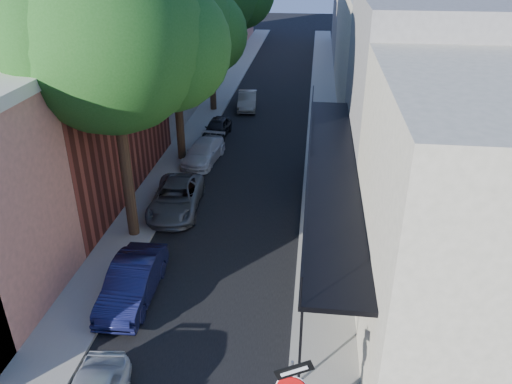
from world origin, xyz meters
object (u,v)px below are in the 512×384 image
(oak_near, at_px, (124,39))
(parked_car_d, at_px, (204,152))
(oak_mid, at_px, (182,28))
(parked_car_e, at_px, (217,128))
(parked_car_f, at_px, (247,100))
(parked_car_b, at_px, (132,282))
(parked_car_c, at_px, (176,198))

(oak_near, height_order, parked_car_d, oak_near)
(oak_near, height_order, oak_mid, oak_near)
(parked_car_e, height_order, parked_car_f, parked_car_f)
(oak_near, xyz_separation_m, parked_car_b, (0.91, -4.17, -7.21))
(parked_car_b, bearing_deg, parked_car_e, 89.09)
(parked_car_c, relative_size, parked_car_e, 1.36)
(parked_car_b, height_order, parked_car_f, parked_car_b)
(parked_car_b, xyz_separation_m, parked_car_c, (-0.15, 6.22, -0.05))
(parked_car_e, bearing_deg, parked_car_f, 82.66)
(parked_car_c, distance_m, parked_car_e, 9.51)
(parked_car_c, height_order, parked_car_f, parked_car_c)
(oak_near, height_order, parked_car_f, oak_near)
(parked_car_c, distance_m, parked_car_f, 15.46)
(parked_car_f, bearing_deg, oak_near, -101.47)
(oak_mid, xyz_separation_m, parked_car_d, (0.87, -0.34, -6.48))
(parked_car_b, distance_m, parked_car_f, 21.66)
(parked_car_f, bearing_deg, oak_mid, -106.91)
(parked_car_e, bearing_deg, parked_car_c, -87.26)
(oak_mid, relative_size, parked_car_e, 3.08)
(oak_near, xyz_separation_m, parked_car_c, (0.77, 2.05, -7.25))
(oak_mid, height_order, parked_car_e, oak_mid)
(oak_mid, bearing_deg, parked_car_e, 76.27)
(parked_car_d, bearing_deg, oak_near, -89.48)
(parked_car_e, bearing_deg, oak_near, -90.99)
(oak_near, relative_size, parked_car_c, 2.53)
(parked_car_c, bearing_deg, oak_near, -115.02)
(parked_car_f, bearing_deg, parked_car_c, -99.48)
(parked_car_b, bearing_deg, oak_mid, 93.33)
(oak_near, distance_m, parked_car_c, 7.58)
(oak_mid, height_order, parked_car_d, oak_mid)
(parked_car_b, xyz_separation_m, parked_car_f, (1.00, 21.64, -0.07))
(oak_near, relative_size, parked_car_e, 3.45)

